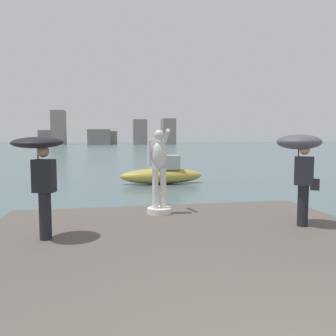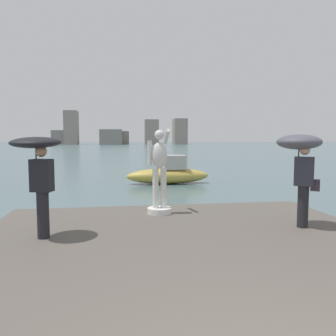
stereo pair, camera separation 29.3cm
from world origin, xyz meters
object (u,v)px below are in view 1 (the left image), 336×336
object	(u,v)px
onlooker_left	(40,161)
boat_mid	(163,174)
onlooker_right	(300,154)
statue_white_figure	(159,177)

from	to	relation	value
onlooker_left	boat_mid	bearing A→B (deg)	68.46
boat_mid	onlooker_left	bearing A→B (deg)	-111.54
boat_mid	onlooker_right	bearing A→B (deg)	-83.10
onlooker_left	onlooker_right	xyz separation A→B (m)	(5.23, 0.02, 0.07)
statue_white_figure	boat_mid	xyz separation A→B (m)	(1.53, 8.42, -0.83)
statue_white_figure	onlooker_left	xyz separation A→B (m)	(-2.47, -1.72, 0.53)
statue_white_figure	onlooker_right	xyz separation A→B (m)	(2.75, -1.70, 0.61)
statue_white_figure	onlooker_left	size ratio (longest dim) A/B	1.10
onlooker_left	onlooker_right	bearing A→B (deg)	0.24
statue_white_figure	onlooker_right	world-z (taller)	statue_white_figure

